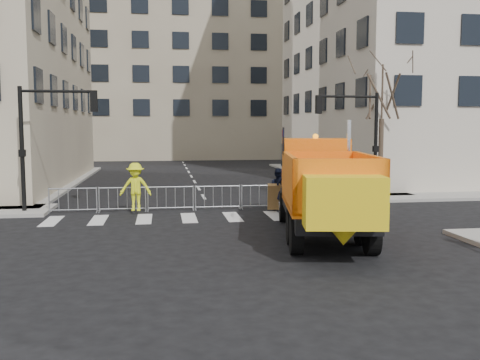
{
  "coord_description": "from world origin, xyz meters",
  "views": [
    {
      "loc": [
        -2.14,
        -16.14,
        3.71
      ],
      "look_at": [
        0.57,
        2.5,
        1.83
      ],
      "focal_mm": 40.0,
      "sensor_mm": 36.0,
      "label": 1
    }
  ],
  "objects": [
    {
      "name": "street_tree",
      "position": [
        9.2,
        10.5,
        3.75
      ],
      "size": [
        3.0,
        3.0,
        7.5
      ],
      "primitive_type": null,
      "color": "#382B21",
      "rests_on": "ground"
    },
    {
      "name": "cop_a",
      "position": [
        3.01,
        6.32,
        0.97
      ],
      "size": [
        0.85,
        0.76,
        1.95
      ],
      "primitive_type": "imported",
      "rotation": [
        0.0,
        0.0,
        3.66
      ],
      "color": "black",
      "rests_on": "ground"
    },
    {
      "name": "cop_c",
      "position": [
        3.77,
        6.39,
        0.96
      ],
      "size": [
        0.98,
        1.2,
        1.91
      ],
      "primitive_type": "imported",
      "rotation": [
        0.0,
        0.0,
        4.17
      ],
      "color": "black",
      "rests_on": "ground"
    },
    {
      "name": "newspaper_box",
      "position": [
        6.09,
        7.3,
        0.7
      ],
      "size": [
        0.49,
        0.44,
        1.1
      ],
      "primitive_type": "cube",
      "rotation": [
        0.0,
        0.0,
        -0.1
      ],
      "color": "#B0100D",
      "rests_on": "sidewalk_back"
    },
    {
      "name": "plow_truck",
      "position": [
        3.16,
        1.0,
        1.76
      ],
      "size": [
        4.4,
        10.48,
        3.95
      ],
      "rotation": [
        0.0,
        0.0,
        1.41
      ],
      "color": "black",
      "rests_on": "ground"
    },
    {
      "name": "traffic_light_right",
      "position": [
        8.5,
        9.5,
        2.7
      ],
      "size": [
        0.18,
        0.18,
        5.4
      ],
      "primitive_type": "cylinder",
      "color": "black",
      "rests_on": "ground"
    },
    {
      "name": "traffic_light_left",
      "position": [
        -8.0,
        7.5,
        2.7
      ],
      "size": [
        0.18,
        0.18,
        5.4
      ],
      "primitive_type": "cylinder",
      "color": "black",
      "rests_on": "ground"
    },
    {
      "name": "sidewalk_back",
      "position": [
        0.0,
        8.5,
        0.07
      ],
      "size": [
        64.0,
        5.0,
        0.15
      ],
      "primitive_type": "cube",
      "color": "gray",
      "rests_on": "ground"
    },
    {
      "name": "building_far",
      "position": [
        0.0,
        52.0,
        12.0
      ],
      "size": [
        30.0,
        18.0,
        24.0
      ],
      "primitive_type": "cube",
      "color": "gray",
      "rests_on": "ground"
    },
    {
      "name": "worker",
      "position": [
        -3.29,
        6.8,
        1.17
      ],
      "size": [
        1.37,
        0.85,
        2.04
      ],
      "primitive_type": "imported",
      "rotation": [
        0.0,
        0.0,
        -0.07
      ],
      "color": "yellow",
      "rests_on": "sidewalk_back"
    },
    {
      "name": "cop_b",
      "position": [
        2.93,
        7.0,
        0.94
      ],
      "size": [
        1.15,
        1.07,
        1.88
      ],
      "primitive_type": "imported",
      "rotation": [
        0.0,
        0.0,
        2.62
      ],
      "color": "black",
      "rests_on": "ground"
    },
    {
      "name": "crowd_barriers",
      "position": [
        -0.75,
        7.6,
        0.55
      ],
      "size": [
        12.6,
        0.6,
        1.1
      ],
      "primitive_type": null,
      "color": "#9EA0A5",
      "rests_on": "ground"
    },
    {
      "name": "ground",
      "position": [
        0.0,
        0.0,
        0.0
      ],
      "size": [
        120.0,
        120.0,
        0.0
      ],
      "primitive_type": "plane",
      "color": "black",
      "rests_on": "ground"
    }
  ]
}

